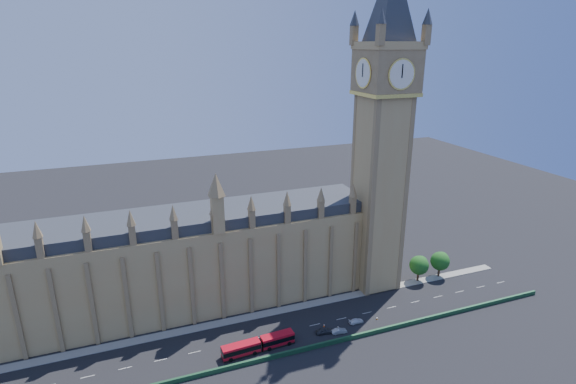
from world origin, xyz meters
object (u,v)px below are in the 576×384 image
object	(u,v)px
car_white	(356,321)
car_grey	(324,331)
red_bus	(258,345)
car_silver	(339,331)

from	to	relation	value
car_white	car_grey	bearing A→B (deg)	96.15
red_bus	car_grey	size ratio (longest dim) A/B	4.33
red_bus	car_silver	bearing A→B (deg)	-5.38
red_bus	car_white	size ratio (longest dim) A/B	4.54
red_bus	car_white	world-z (taller)	red_bus
car_grey	car_white	size ratio (longest dim) A/B	1.05
red_bus	car_silver	distance (m)	21.66
red_bus	car_grey	world-z (taller)	red_bus
red_bus	car_grey	distance (m)	17.93
car_white	red_bus	bearing A→B (deg)	93.34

